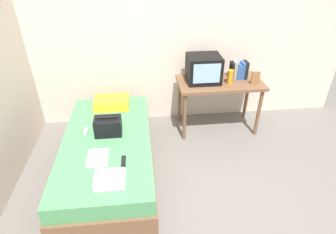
% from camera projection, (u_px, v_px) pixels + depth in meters
% --- Properties ---
extents(ground_plane, '(8.00, 8.00, 0.00)m').
position_uv_depth(ground_plane, '(194.00, 215.00, 2.87)').
color(ground_plane, slate).
extents(wall_back, '(5.20, 0.10, 2.60)m').
position_uv_depth(wall_back, '(171.00, 34.00, 3.87)').
color(wall_back, beige).
rests_on(wall_back, ground).
extents(bed, '(1.00, 2.00, 0.51)m').
position_uv_depth(bed, '(109.00, 156.00, 3.28)').
color(bed, brown).
rests_on(bed, ground).
extents(desk, '(1.16, 0.60, 0.75)m').
position_uv_depth(desk, '(220.00, 88.00, 3.89)').
color(desk, brown).
rests_on(desk, ground).
extents(tv, '(0.44, 0.39, 0.36)m').
position_uv_depth(tv, '(204.00, 69.00, 3.76)').
color(tv, black).
rests_on(tv, desk).
extents(water_bottle, '(0.08, 0.08, 0.19)m').
position_uv_depth(water_bottle, '(230.00, 77.00, 3.74)').
color(water_bottle, orange).
rests_on(water_bottle, desk).
extents(book_row, '(0.23, 0.15, 0.25)m').
position_uv_depth(book_row, '(239.00, 70.00, 3.88)').
color(book_row, black).
rests_on(book_row, desk).
extents(picture_frame, '(0.11, 0.02, 0.18)m').
position_uv_depth(picture_frame, '(255.00, 78.00, 3.72)').
color(picture_frame, olive).
rests_on(picture_frame, desk).
extents(pillow, '(0.45, 0.32, 0.12)m').
position_uv_depth(pillow, '(112.00, 102.00, 3.71)').
color(pillow, yellow).
rests_on(pillow, bed).
extents(handbag, '(0.30, 0.20, 0.23)m').
position_uv_depth(handbag, '(108.00, 126.00, 3.16)').
color(handbag, black).
rests_on(handbag, bed).
extents(magazine, '(0.21, 0.29, 0.01)m').
position_uv_depth(magazine, '(98.00, 158.00, 2.84)').
color(magazine, white).
rests_on(magazine, bed).
extents(remote_dark, '(0.04, 0.16, 0.02)m').
position_uv_depth(remote_dark, '(124.00, 161.00, 2.79)').
color(remote_dark, black).
rests_on(remote_dark, bed).
extents(remote_silver, '(0.04, 0.14, 0.02)m').
position_uv_depth(remote_silver, '(86.00, 131.00, 3.23)').
color(remote_silver, '#B7B7BC').
rests_on(remote_silver, bed).
extents(folded_towel, '(0.28, 0.22, 0.07)m').
position_uv_depth(folded_towel, '(110.00, 179.00, 2.54)').
color(folded_towel, white).
rests_on(folded_towel, bed).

